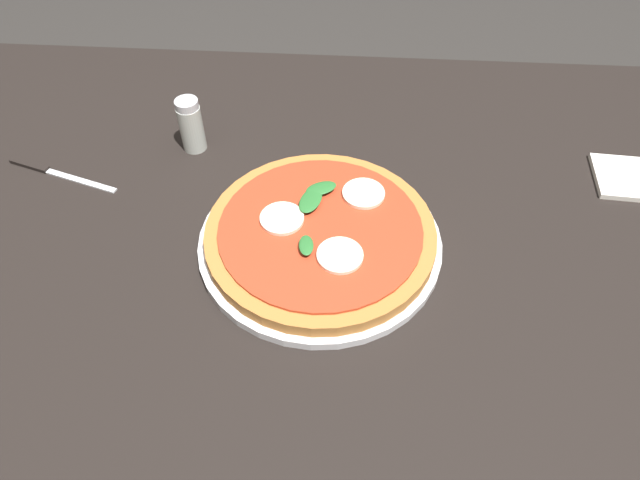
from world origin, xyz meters
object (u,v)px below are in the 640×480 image
(serving_tray, at_px, (320,242))
(pizza, at_px, (321,233))
(knife, at_px, (49,171))
(pepper_shaker, at_px, (191,125))
(dining_table, at_px, (268,268))

(serving_tray, xyz_separation_m, pizza, (-0.00, -0.00, 0.02))
(knife, bearing_deg, serving_tray, 164.22)
(knife, height_order, pepper_shaker, pepper_shaker)
(dining_table, distance_m, pepper_shaker, 0.24)
(dining_table, relative_size, knife, 7.88)
(dining_table, height_order, knife, knife)
(dining_table, height_order, serving_tray, serving_tray)
(pizza, distance_m, pepper_shaker, 0.27)
(serving_tray, bearing_deg, knife, -15.78)
(serving_tray, distance_m, knife, 0.42)
(serving_tray, relative_size, knife, 1.77)
(pizza, height_order, knife, pizza)
(knife, bearing_deg, dining_table, 167.12)
(pizza, xyz_separation_m, pepper_shaker, (0.20, -0.18, 0.02))
(dining_table, bearing_deg, pizza, 153.72)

